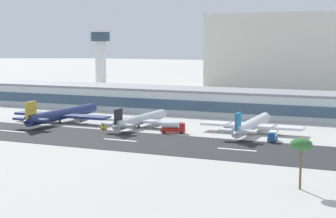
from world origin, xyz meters
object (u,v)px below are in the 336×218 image
Objects in this scene: service_baggage_tug_2 at (104,126)px; airliner_black_tail_gate_1 at (139,120)px; airliner_gold_tail_gate_0 at (60,115)px; palm_tree_1 at (301,145)px; terminal_building at (193,100)px; service_fuel_truck_0 at (173,128)px; service_box_truck_1 at (272,136)px; control_tower at (101,56)px; airliner_blue_tail_gate_2 at (251,125)px; distant_hotel_block at (282,51)px.

airliner_black_tail_gate_1 is at bearing -90.33° from service_baggage_tug_2.
airliner_gold_tail_gate_0 is 122.91m from palm_tree_1.
terminal_building is 59.84m from service_fuel_truck_0.
terminal_building is 60.74m from service_baggage_tug_2.
service_box_truck_1 is at bearing -129.19° from service_baggage_tug_2.
control_tower is 133.95m from service_fuel_truck_0.
airliner_gold_tail_gate_0 is 7.95× the size of service_box_truck_1.
palm_tree_1 reaches higher than service_fuel_truck_0.
airliner_gold_tail_gate_0 is at bearing 93.37° from airliner_blue_tail_gate_2.
service_baggage_tug_2 is at bearing -101.50° from terminal_building.
airliner_gold_tail_gate_0 reaches higher than airliner_black_tail_gate_1.
palm_tree_1 is (105.93, -61.99, 6.53)m from airliner_gold_tail_gate_0.
control_tower is at bearing 112.82° from service_fuel_truck_0.
airliner_blue_tail_gate_2 is at bearing -49.71° from terminal_building.
control_tower is at bearing 132.52° from palm_tree_1.
airliner_gold_tail_gate_0 is 4.35× the size of palm_tree_1.
palm_tree_1 reaches higher than service_baggage_tug_2.
palm_tree_1 reaches higher than airliner_black_tail_gate_1.
airliner_black_tail_gate_1 is 18.13m from service_fuel_truck_0.
control_tower is at bearing -7.94° from service_baggage_tug_2.
distant_hotel_block is 189.33m from airliner_blue_tail_gate_2.
control_tower is 119.42m from service_baggage_tug_2.
airliner_black_tail_gate_1 is at bearing -91.91° from terminal_building.
palm_tree_1 is (82.58, -55.87, 8.77)m from service_baggage_tug_2.
airliner_gold_tail_gate_0 is at bearing -68.39° from control_tower.
service_baggage_tug_2 is (-20.54, -197.22, -23.91)m from distant_hotel_block.
airliner_gold_tail_gate_0 reaches higher than service_baggage_tug_2.
airliner_blue_tail_gate_2 is 53.70m from service_baggage_tug_2.
airliner_blue_tail_gate_2 is at bearing -144.23° from service_box_truck_1.
distant_hotel_block reaches higher than airliner_blue_tail_gate_2.
service_baggage_tug_2 is (23.35, -6.12, -2.23)m from airliner_gold_tail_gate_0.
distant_hotel_block reaches higher than palm_tree_1.
terminal_building is 63.49× the size of service_baggage_tug_2.
airliner_blue_tail_gate_2 is (40.26, -47.49, -2.41)m from terminal_building.
terminal_building is 62.30m from airliner_blue_tail_gate_2.
airliner_gold_tail_gate_0 is (-35.43, -53.25, -2.09)m from terminal_building.
airliner_blue_tail_gate_2 is 3.93× the size of palm_tree_1.
terminal_building is 2.26× the size of distant_hotel_block.
control_tower is (-72.77, 41.00, 18.11)m from terminal_building.
service_baggage_tug_2 is at bearing 164.47° from service_fuel_truck_0.
terminal_building reaches higher than service_baggage_tug_2.
airliner_blue_tail_gate_2 is 7.18× the size of service_box_truck_1.
terminal_building is 4.50× the size of airliner_gold_tail_gate_0.
palm_tree_1 is (19.68, -55.77, 8.03)m from service_box_truck_1.
terminal_building is at bearing -0.84° from airliner_black_tail_gate_1.
palm_tree_1 is (143.27, -156.24, -13.67)m from control_tower.
airliner_black_tail_gate_1 is at bearing -52.32° from control_tower.
distant_hotel_block is 203.14m from service_box_truck_1.
terminal_building is 63.99m from airliner_gold_tail_gate_0.
service_fuel_truck_0 reaches higher than service_box_truck_1.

